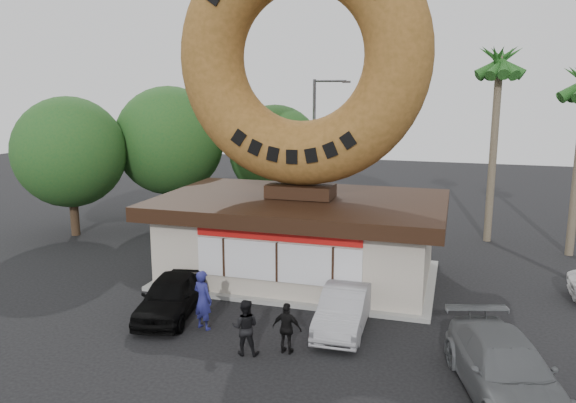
{
  "coord_description": "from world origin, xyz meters",
  "views": [
    {
      "loc": [
        5.8,
        -14.93,
        7.52
      ],
      "look_at": [
        0.08,
        4.0,
        3.51
      ],
      "focal_mm": 35.0,
      "sensor_mm": 36.0,
      "label": 1
    }
  ],
  "objects_px": {
    "car_black": "(170,296)",
    "car_grey": "(505,369)",
    "donut_shop": "(300,235)",
    "car_silver": "(344,309)",
    "person_left": "(203,300)",
    "street_lamp": "(316,143)",
    "person_right": "(287,328)",
    "giant_donut": "(301,57)",
    "person_center": "(245,327)"
  },
  "relations": [
    {
      "from": "car_black",
      "to": "car_grey",
      "type": "xyz_separation_m",
      "value": [
        10.37,
        -2.17,
        0.05
      ]
    },
    {
      "from": "donut_shop",
      "to": "car_silver",
      "type": "relative_size",
      "value": 2.81
    },
    {
      "from": "donut_shop",
      "to": "person_left",
      "type": "height_order",
      "value": "donut_shop"
    },
    {
      "from": "street_lamp",
      "to": "person_right",
      "type": "relative_size",
      "value": 5.27
    },
    {
      "from": "giant_donut",
      "to": "person_center",
      "type": "bearing_deg",
      "value": -87.58
    },
    {
      "from": "person_left",
      "to": "person_center",
      "type": "distance_m",
      "value": 2.28
    },
    {
      "from": "person_left",
      "to": "person_right",
      "type": "xyz_separation_m",
      "value": [
        3.04,
        -0.85,
        -0.21
      ]
    },
    {
      "from": "person_right",
      "to": "car_black",
      "type": "distance_m",
      "value": 4.78
    },
    {
      "from": "street_lamp",
      "to": "person_center",
      "type": "height_order",
      "value": "street_lamp"
    },
    {
      "from": "street_lamp",
      "to": "person_left",
      "type": "relative_size",
      "value": 4.15
    },
    {
      "from": "person_right",
      "to": "car_silver",
      "type": "bearing_deg",
      "value": -114.95
    },
    {
      "from": "car_grey",
      "to": "donut_shop",
      "type": "bearing_deg",
      "value": 119.28
    },
    {
      "from": "donut_shop",
      "to": "person_center",
      "type": "bearing_deg",
      "value": -87.57
    },
    {
      "from": "street_lamp",
      "to": "car_silver",
      "type": "bearing_deg",
      "value": -72.62
    },
    {
      "from": "donut_shop",
      "to": "giant_donut",
      "type": "relative_size",
      "value": 1.15
    },
    {
      "from": "donut_shop",
      "to": "car_black",
      "type": "distance_m",
      "value": 6.02
    },
    {
      "from": "donut_shop",
      "to": "person_right",
      "type": "height_order",
      "value": "donut_shop"
    },
    {
      "from": "giant_donut",
      "to": "street_lamp",
      "type": "xyz_separation_m",
      "value": [
        -1.86,
        10.0,
        -4.19
      ]
    },
    {
      "from": "person_center",
      "to": "person_right",
      "type": "relative_size",
      "value": 1.08
    },
    {
      "from": "car_grey",
      "to": "person_right",
      "type": "bearing_deg",
      "value": 157.52
    },
    {
      "from": "street_lamp",
      "to": "car_silver",
      "type": "height_order",
      "value": "street_lamp"
    },
    {
      "from": "giant_donut",
      "to": "person_right",
      "type": "bearing_deg",
      "value": -77.74
    },
    {
      "from": "person_center",
      "to": "person_right",
      "type": "bearing_deg",
      "value": -171.02
    },
    {
      "from": "car_black",
      "to": "car_grey",
      "type": "relative_size",
      "value": 0.8
    },
    {
      "from": "person_right",
      "to": "car_silver",
      "type": "height_order",
      "value": "person_right"
    },
    {
      "from": "person_left",
      "to": "car_black",
      "type": "bearing_deg",
      "value": -3.19
    },
    {
      "from": "giant_donut",
      "to": "car_grey",
      "type": "relative_size",
      "value": 1.92
    },
    {
      "from": "person_center",
      "to": "car_black",
      "type": "bearing_deg",
      "value": -39.35
    },
    {
      "from": "giant_donut",
      "to": "street_lamp",
      "type": "bearing_deg",
      "value": 100.51
    },
    {
      "from": "car_black",
      "to": "car_grey",
      "type": "bearing_deg",
      "value": -22.1
    },
    {
      "from": "person_center",
      "to": "car_grey",
      "type": "bearing_deg",
      "value": 167.39
    },
    {
      "from": "giant_donut",
      "to": "street_lamp",
      "type": "relative_size",
      "value": 1.22
    },
    {
      "from": "car_grey",
      "to": "person_left",
      "type": "bearing_deg",
      "value": 154.36
    },
    {
      "from": "street_lamp",
      "to": "car_grey",
      "type": "distance_m",
      "value": 19.84
    },
    {
      "from": "car_black",
      "to": "car_silver",
      "type": "xyz_separation_m",
      "value": [
        5.77,
        0.64,
        -0.03
      ]
    },
    {
      "from": "donut_shop",
      "to": "giant_donut",
      "type": "xyz_separation_m",
      "value": [
        0.0,
        0.02,
        6.9
      ]
    },
    {
      "from": "giant_donut",
      "to": "car_black",
      "type": "relative_size",
      "value": 2.4
    },
    {
      "from": "person_center",
      "to": "car_silver",
      "type": "distance_m",
      "value": 3.46
    },
    {
      "from": "donut_shop",
      "to": "person_right",
      "type": "relative_size",
      "value": 7.38
    },
    {
      "from": "street_lamp",
      "to": "car_black",
      "type": "bearing_deg",
      "value": -94.78
    },
    {
      "from": "street_lamp",
      "to": "donut_shop",
      "type": "bearing_deg",
      "value": -79.5
    },
    {
      "from": "person_right",
      "to": "giant_donut",
      "type": "bearing_deg",
      "value": -72.56
    },
    {
      "from": "car_grey",
      "to": "car_black",
      "type": "bearing_deg",
      "value": 152.29
    },
    {
      "from": "person_right",
      "to": "street_lamp",
      "type": "bearing_deg",
      "value": -73.61
    },
    {
      "from": "street_lamp",
      "to": "person_right",
      "type": "distance_m",
      "value": 17.28
    },
    {
      "from": "person_left",
      "to": "person_center",
      "type": "xyz_separation_m",
      "value": [
        1.91,
        -1.24,
        -0.14
      ]
    },
    {
      "from": "donut_shop",
      "to": "car_silver",
      "type": "bearing_deg",
      "value": -58.88
    },
    {
      "from": "person_center",
      "to": "car_black",
      "type": "height_order",
      "value": "person_center"
    },
    {
      "from": "person_right",
      "to": "car_grey",
      "type": "distance_m",
      "value": 5.87
    },
    {
      "from": "donut_shop",
      "to": "person_left",
      "type": "xyz_separation_m",
      "value": [
        -1.61,
        -5.68,
        -0.8
      ]
    }
  ]
}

